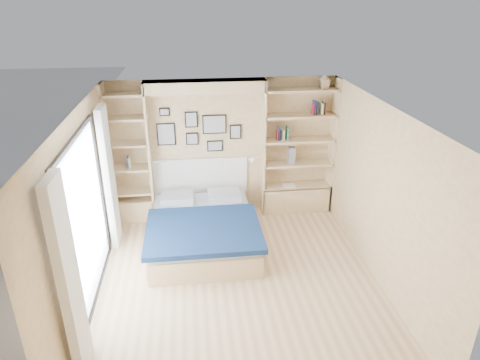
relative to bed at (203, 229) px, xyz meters
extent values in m
plane|color=#D6B684|center=(0.45, -1.05, -0.28)|extent=(4.50, 4.50, 0.00)
plane|color=#DCB786|center=(0.45, 1.20, 0.97)|extent=(4.00, 0.00, 4.00)
plane|color=#DCB786|center=(0.45, -3.30, 0.97)|extent=(4.00, 0.00, 4.00)
plane|color=#DCB786|center=(-1.55, -1.05, 0.97)|extent=(0.00, 4.50, 4.50)
plane|color=#DCB786|center=(2.45, -1.05, 0.97)|extent=(0.00, 4.50, 4.50)
plane|color=white|center=(0.45, -1.05, 2.22)|extent=(4.50, 4.50, 0.00)
cube|color=#DEC087|center=(-0.85, 1.03, 0.97)|extent=(0.04, 0.35, 2.50)
cube|color=#DEC087|center=(1.15, 1.03, 0.97)|extent=(0.04, 0.35, 2.50)
cube|color=#DEC087|center=(0.15, 1.03, 2.12)|extent=(2.00, 0.35, 0.20)
cube|color=#DEC087|center=(2.43, 1.03, 0.97)|extent=(0.04, 0.35, 2.50)
cube|color=#DEC087|center=(-1.53, 1.03, 0.97)|extent=(0.04, 0.35, 2.50)
cube|color=#DEC087|center=(1.80, 1.03, -0.03)|extent=(1.30, 0.35, 0.50)
cube|color=#DEC087|center=(-1.20, 1.03, -0.08)|extent=(0.70, 0.35, 0.40)
cube|color=black|center=(-1.52, -1.05, 1.95)|extent=(0.04, 2.08, 0.06)
cube|color=black|center=(-1.52, -1.05, -0.25)|extent=(0.04, 2.08, 0.06)
cube|color=black|center=(-1.52, -2.07, 0.82)|extent=(0.04, 0.06, 2.20)
cube|color=black|center=(-1.52, -0.03, 0.82)|extent=(0.04, 0.06, 2.20)
cube|color=silver|center=(-1.53, -1.05, 0.84)|extent=(0.01, 2.00, 2.20)
cube|color=white|center=(-1.43, -2.35, 0.87)|extent=(0.10, 0.45, 2.30)
cube|color=white|center=(-1.43, 0.25, 0.87)|extent=(0.10, 0.45, 2.30)
cube|color=#DEC087|center=(1.80, 1.03, 0.22)|extent=(1.30, 0.35, 0.04)
cube|color=#DEC087|center=(1.80, 1.03, 0.67)|extent=(1.30, 0.35, 0.04)
cube|color=#DEC087|center=(1.80, 1.03, 1.12)|extent=(1.30, 0.35, 0.04)
cube|color=#DEC087|center=(1.80, 1.03, 1.57)|extent=(1.30, 0.35, 0.04)
cube|color=#DEC087|center=(1.80, 1.03, 2.02)|extent=(1.30, 0.35, 0.04)
cube|color=#DEC087|center=(-1.20, 1.03, 0.27)|extent=(0.70, 0.35, 0.04)
cube|color=#DEC087|center=(-1.20, 1.03, 0.72)|extent=(0.70, 0.35, 0.04)
cube|color=#DEC087|center=(-1.20, 1.03, 1.17)|extent=(0.70, 0.35, 0.04)
cube|color=#DEC087|center=(-1.20, 1.03, 1.62)|extent=(0.70, 0.35, 0.04)
cube|color=#DEC087|center=(-1.20, 1.03, 2.02)|extent=(0.70, 0.35, 0.04)
cube|color=#DEC087|center=(0.00, -0.01, -0.10)|extent=(1.66, 2.07, 0.36)
cube|color=#A4A9B3|center=(0.00, -0.01, 0.13)|extent=(1.62, 2.03, 0.10)
cube|color=#102446|center=(0.00, -0.37, 0.20)|extent=(1.76, 1.45, 0.08)
cube|color=#A4A9B3|center=(-0.41, 0.72, 0.24)|extent=(0.57, 0.41, 0.12)
cube|color=#A4A9B3|center=(0.41, 0.72, 0.24)|extent=(0.57, 0.41, 0.12)
cube|color=white|center=(0.00, 1.17, 0.44)|extent=(1.76, 0.04, 0.70)
cube|color=black|center=(-0.55, 1.18, 1.27)|extent=(0.32, 0.02, 0.40)
cube|color=gray|center=(-0.55, 1.17, 1.27)|extent=(0.28, 0.01, 0.36)
cube|color=black|center=(-0.10, 1.18, 1.52)|extent=(0.22, 0.02, 0.28)
cube|color=gray|center=(-0.10, 1.17, 1.52)|extent=(0.18, 0.01, 0.24)
cube|color=black|center=(-0.10, 1.18, 1.17)|extent=(0.22, 0.02, 0.22)
cube|color=gray|center=(-0.10, 1.17, 1.17)|extent=(0.18, 0.01, 0.18)
cube|color=black|center=(0.30, 1.18, 1.42)|extent=(0.42, 0.02, 0.34)
cube|color=gray|center=(0.30, 1.17, 1.42)|extent=(0.38, 0.01, 0.30)
cube|color=black|center=(0.30, 1.18, 1.02)|extent=(0.28, 0.02, 0.20)
cube|color=gray|center=(0.30, 1.17, 1.02)|extent=(0.24, 0.01, 0.16)
cube|color=black|center=(0.67, 1.18, 1.27)|extent=(0.20, 0.02, 0.26)
cube|color=gray|center=(0.67, 1.17, 1.27)|extent=(0.16, 0.01, 0.22)
cube|color=black|center=(-0.55, 1.18, 1.67)|extent=(0.18, 0.02, 0.14)
cube|color=gray|center=(-0.55, 1.17, 1.67)|extent=(0.14, 0.01, 0.10)
cylinder|color=silver|center=(-0.71, 0.95, 0.84)|extent=(0.20, 0.02, 0.02)
cone|color=white|center=(-0.61, 0.95, 0.82)|extent=(0.13, 0.12, 0.15)
cylinder|color=silver|center=(1.01, 0.95, 0.84)|extent=(0.20, 0.02, 0.02)
cone|color=white|center=(0.91, 0.95, 0.82)|extent=(0.13, 0.12, 0.15)
cube|color=#A51E1E|center=(1.40, 1.02, 1.23)|extent=(0.02, 0.15, 0.17)
cube|color=navy|center=(1.41, 1.02, 1.26)|extent=(0.03, 0.15, 0.23)
cube|color=black|center=(1.44, 1.02, 1.24)|extent=(0.03, 0.15, 0.19)
cube|color=#BFB28C|center=(1.50, 1.02, 1.24)|extent=(0.04, 0.15, 0.19)
cube|color=#26593F|center=(1.57, 1.02, 1.26)|extent=(0.03, 0.15, 0.23)
cube|color=#A51E1E|center=(2.02, 1.02, 1.68)|extent=(0.02, 0.15, 0.18)
cube|color=navy|center=(2.04, 1.02, 1.71)|extent=(0.03, 0.15, 0.24)
cube|color=black|center=(2.08, 1.02, 1.70)|extent=(0.03, 0.15, 0.22)
cube|color=beige|center=(2.16, 1.02, 1.69)|extent=(0.04, 0.15, 0.19)
cube|color=#26593F|center=(2.20, 1.02, 1.70)|extent=(0.03, 0.15, 0.22)
cube|color=#A51E1E|center=(2.21, 1.02, 1.70)|extent=(0.03, 0.15, 0.21)
cube|color=navy|center=(-1.23, 1.02, 0.84)|extent=(0.02, 0.15, 0.20)
cube|color=#C2C48B|center=(-1.20, 1.02, 0.84)|extent=(0.03, 0.15, 0.20)
cube|color=#DEC087|center=(2.19, 1.02, 2.12)|extent=(0.13, 0.13, 0.15)
cone|color=#DEC087|center=(2.19, 1.02, 2.23)|extent=(0.20, 0.20, 0.08)
cube|color=slate|center=(1.68, 1.02, 0.84)|extent=(0.12, 0.12, 0.30)
cube|color=white|center=(1.65, 0.97, 0.26)|extent=(0.22, 0.16, 0.03)
cylinder|color=tan|center=(-2.60, -0.57, -0.07)|extent=(0.08, 0.14, 0.41)
cylinder|color=tan|center=(-2.18, -0.38, -0.07)|extent=(0.08, 0.14, 0.41)
cylinder|color=tan|center=(-2.83, -0.04, 0.04)|extent=(0.16, 0.32, 0.68)
cylinder|color=tan|center=(-2.41, 0.15, 0.04)|extent=(0.16, 0.32, 0.68)
cube|color=blue|center=(-2.47, -0.28, 0.01)|extent=(0.66, 0.71, 0.15)
cube|color=blue|center=(-2.63, 0.08, 0.24)|extent=(0.52, 0.40, 0.55)
camera|label=1|loc=(-0.13, -6.09, 3.57)|focal=32.00mm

